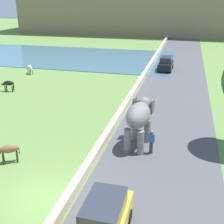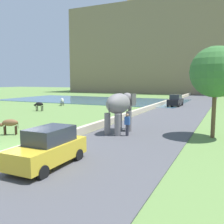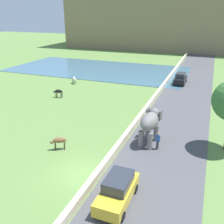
{
  "view_description": "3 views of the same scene",
  "coord_description": "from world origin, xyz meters",
  "px_view_note": "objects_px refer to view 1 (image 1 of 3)",
  "views": [
    {
      "loc": [
        6.01,
        -10.37,
        9.11
      ],
      "look_at": [
        1.34,
        7.77,
        1.66
      ],
      "focal_mm": 46.57,
      "sensor_mm": 36.0,
      "label": 1
    },
    {
      "loc": [
        10.75,
        -10.68,
        3.93
      ],
      "look_at": [
        1.37,
        9.56,
        1.13
      ],
      "focal_mm": 40.46,
      "sensor_mm": 36.0,
      "label": 2
    },
    {
      "loc": [
        7.75,
        -13.71,
        11.19
      ],
      "look_at": [
        -0.88,
        8.25,
        1.76
      ],
      "focal_mm": 40.44,
      "sensor_mm": 36.0,
      "label": 3
    }
  ],
  "objects_px": {
    "elephant": "(139,117)",
    "cow_black": "(8,84)",
    "car_black": "(166,64)",
    "cow_white": "(30,68)",
    "person_beside_elephant": "(151,141)",
    "car_yellow": "(103,222)",
    "cow_brown": "(8,150)"
  },
  "relations": [
    {
      "from": "cow_white",
      "to": "cow_black",
      "type": "xyz_separation_m",
      "value": [
        1.53,
        -7.12,
        0.0
      ]
    },
    {
      "from": "person_beside_elephant",
      "to": "car_black",
      "type": "height_order",
      "value": "car_black"
    },
    {
      "from": "car_black",
      "to": "elephant",
      "type": "bearing_deg",
      "value": -89.95
    },
    {
      "from": "cow_brown",
      "to": "person_beside_elephant",
      "type": "bearing_deg",
      "value": 21.19
    },
    {
      "from": "elephant",
      "to": "cow_brown",
      "type": "xyz_separation_m",
      "value": [
        -6.98,
        -3.98,
        -1.2
      ]
    },
    {
      "from": "cow_white",
      "to": "cow_black",
      "type": "relative_size",
      "value": 0.87
    },
    {
      "from": "person_beside_elephant",
      "to": "car_yellow",
      "type": "height_order",
      "value": "car_yellow"
    },
    {
      "from": "person_beside_elephant",
      "to": "cow_white",
      "type": "height_order",
      "value": "person_beside_elephant"
    },
    {
      "from": "car_yellow",
      "to": "cow_white",
      "type": "relative_size",
      "value": 3.24
    },
    {
      "from": "car_yellow",
      "to": "cow_black",
      "type": "xyz_separation_m",
      "value": [
        -14.87,
        16.51,
        -0.06
      ]
    },
    {
      "from": "elephant",
      "to": "car_yellow",
      "type": "bearing_deg",
      "value": -90.15
    },
    {
      "from": "elephant",
      "to": "cow_black",
      "type": "xyz_separation_m",
      "value": [
        -14.89,
        8.28,
        -1.2
      ]
    },
    {
      "from": "elephant",
      "to": "cow_black",
      "type": "distance_m",
      "value": 17.08
    },
    {
      "from": "car_black",
      "to": "cow_white",
      "type": "xyz_separation_m",
      "value": [
        -16.4,
        -6.24,
        -0.06
      ]
    },
    {
      "from": "elephant",
      "to": "car_black",
      "type": "xyz_separation_m",
      "value": [
        -0.02,
        21.64,
        -1.14
      ]
    },
    {
      "from": "elephant",
      "to": "person_beside_elephant",
      "type": "bearing_deg",
      "value": -43.65
    },
    {
      "from": "car_black",
      "to": "cow_black",
      "type": "height_order",
      "value": "car_black"
    },
    {
      "from": "car_yellow",
      "to": "cow_brown",
      "type": "distance_m",
      "value": 8.16
    },
    {
      "from": "car_black",
      "to": "cow_white",
      "type": "height_order",
      "value": "car_black"
    },
    {
      "from": "car_black",
      "to": "cow_white",
      "type": "distance_m",
      "value": 17.55
    },
    {
      "from": "car_yellow",
      "to": "cow_white",
      "type": "height_order",
      "value": "car_yellow"
    },
    {
      "from": "cow_brown",
      "to": "car_yellow",
      "type": "bearing_deg",
      "value": -31.43
    },
    {
      "from": "cow_brown",
      "to": "cow_white",
      "type": "relative_size",
      "value": 1.1
    },
    {
      "from": "car_yellow",
      "to": "car_black",
      "type": "height_order",
      "value": "same"
    },
    {
      "from": "car_yellow",
      "to": "cow_black",
      "type": "height_order",
      "value": "car_yellow"
    },
    {
      "from": "elephant",
      "to": "car_yellow",
      "type": "height_order",
      "value": "elephant"
    },
    {
      "from": "car_yellow",
      "to": "cow_white",
      "type": "distance_m",
      "value": 28.77
    },
    {
      "from": "cow_black",
      "to": "cow_white",
      "type": "bearing_deg",
      "value": 102.1
    },
    {
      "from": "person_beside_elephant",
      "to": "car_yellow",
      "type": "bearing_deg",
      "value": -97.54
    },
    {
      "from": "elephant",
      "to": "cow_black",
      "type": "height_order",
      "value": "elephant"
    },
    {
      "from": "person_beside_elephant",
      "to": "car_yellow",
      "type": "xyz_separation_m",
      "value": [
        -0.97,
        -7.33,
        0.03
      ]
    },
    {
      "from": "car_yellow",
      "to": "cow_black",
      "type": "relative_size",
      "value": 2.84
    }
  ]
}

